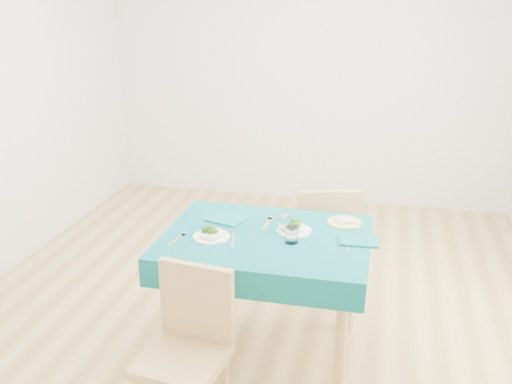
% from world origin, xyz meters
% --- Properties ---
extents(room_shell, '(4.02, 4.52, 2.73)m').
position_xyz_m(room_shell, '(0.00, 0.00, 1.35)').
color(room_shell, '#9D7A41').
rests_on(room_shell, ground).
extents(table, '(1.15, 0.88, 0.76)m').
position_xyz_m(table, '(0.16, -0.45, 0.38)').
color(table, '#085656').
rests_on(table, ground).
extents(chair_near, '(0.44, 0.47, 0.96)m').
position_xyz_m(chair_near, '(-0.07, -1.22, 0.48)').
color(chair_near, tan).
rests_on(chair_near, ground).
extents(chair_far, '(0.54, 0.57, 1.06)m').
position_xyz_m(chair_far, '(0.41, 0.31, 0.53)').
color(chair_far, tan).
rests_on(chair_far, ground).
extents(bowl_near, '(0.21, 0.21, 0.06)m').
position_xyz_m(bowl_near, '(-0.13, -0.55, 0.79)').
color(bowl_near, white).
rests_on(bowl_near, table).
extents(bowl_far, '(0.20, 0.20, 0.06)m').
position_xyz_m(bowl_far, '(0.31, -0.36, 0.79)').
color(bowl_far, white).
rests_on(bowl_far, table).
extents(fork_near, '(0.06, 0.18, 0.00)m').
position_xyz_m(fork_near, '(-0.31, -0.62, 0.76)').
color(fork_near, silver).
rests_on(fork_near, table).
extents(knife_near, '(0.06, 0.20, 0.00)m').
position_xyz_m(knife_near, '(-0.00, -0.55, 0.76)').
color(knife_near, silver).
rests_on(knife_near, table).
extents(fork_far, '(0.03, 0.20, 0.00)m').
position_xyz_m(fork_far, '(0.13, -0.29, 0.76)').
color(fork_far, silver).
rests_on(fork_far, table).
extents(knife_far, '(0.04, 0.24, 0.00)m').
position_xyz_m(knife_far, '(0.64, -0.45, 0.76)').
color(knife_far, silver).
rests_on(knife_far, table).
extents(napkin_near, '(0.24, 0.20, 0.01)m').
position_xyz_m(napkin_near, '(-0.12, -0.29, 0.76)').
color(napkin_near, '#0B605F').
rests_on(napkin_near, table).
extents(napkin_far, '(0.22, 0.16, 0.01)m').
position_xyz_m(napkin_far, '(0.68, -0.42, 0.76)').
color(napkin_far, '#0B605F').
rests_on(napkin_far, table).
extents(tumbler_center, '(0.08, 0.08, 0.10)m').
position_xyz_m(tumbler_center, '(0.25, -0.38, 0.81)').
color(tumbler_center, white).
rests_on(tumbler_center, table).
extents(tumbler_side, '(0.07, 0.07, 0.09)m').
position_xyz_m(tumbler_side, '(0.32, -0.51, 0.80)').
color(tumbler_side, white).
rests_on(tumbler_side, table).
extents(side_plate, '(0.20, 0.20, 0.01)m').
position_xyz_m(side_plate, '(0.58, -0.17, 0.76)').
color(side_plate, '#C0CD64').
rests_on(side_plate, table).
extents(bread_slice, '(0.12, 0.12, 0.01)m').
position_xyz_m(bread_slice, '(0.58, -0.17, 0.77)').
color(bread_slice, beige).
rests_on(bread_slice, side_plate).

